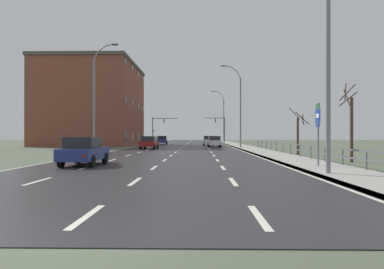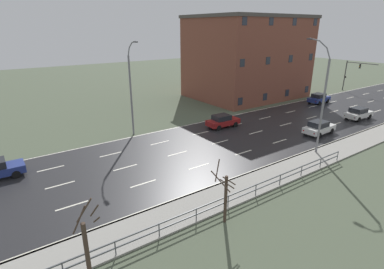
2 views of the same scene
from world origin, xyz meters
name	(u,v)px [view 1 (image 1 of 2)]	position (x,y,z in m)	size (l,w,h in m)	color
ground_plane	(184,147)	(0.00, 48.00, -0.06)	(160.00, 160.00, 0.12)	#4C5642
road_asphalt_strip	(187,144)	(0.00, 59.99, 0.01)	(14.00, 120.00, 0.03)	#232326
sidewalk_right	(232,144)	(8.43, 60.00, 0.06)	(3.00, 120.00, 0.12)	gray
guardrail	(295,148)	(9.85, 22.82, 0.71)	(0.07, 34.45, 1.00)	#515459
street_lamp_foreground	(324,52)	(7.44, 9.47, 5.10)	(2.48, 0.24, 10.43)	slate
street_lamp_midground	(239,108)	(7.43, 40.15, 5.21)	(2.61, 0.24, 10.67)	slate
street_lamp_distant	(223,118)	(7.42, 70.83, 5.49)	(2.74, 0.24, 11.26)	slate
street_lamp_left_bank	(96,99)	(-7.45, 27.88, 5.07)	(2.36, 0.24, 10.32)	slate
highway_sign	(318,126)	(8.39, 13.06, 2.13)	(0.09, 0.68, 3.33)	slate
traffic_signal_right	(221,126)	(7.09, 72.84, 3.76)	(4.55, 0.36, 5.74)	#38383A
traffic_signal_left	(158,126)	(-6.78, 71.99, 3.79)	(5.69, 0.36, 5.65)	#38383A
car_far_right	(162,140)	(-4.43, 58.79, 0.80)	(1.99, 4.18, 1.57)	navy
car_distant	(84,151)	(-4.08, 14.26, 0.80)	(1.85, 4.11, 1.57)	navy
car_far_left	(209,140)	(3.92, 55.02, 0.80)	(2.00, 4.19, 1.57)	silver
car_mid_centre	(149,142)	(-3.80, 37.95, 0.80)	(1.96, 4.16, 1.57)	maroon
car_near_left	(214,141)	(4.46, 45.28, 0.80)	(1.94, 4.15, 1.57)	silver
brick_building	(93,105)	(-15.25, 52.95, 6.74)	(14.28, 18.55, 13.46)	brown
bare_tree_near	(351,125)	(11.77, 17.06, 2.33)	(1.18, 1.02, 5.00)	#423328
bare_tree_mid	(298,133)	(10.87, 25.57, 1.87)	(1.62, 1.18, 4.07)	#423328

